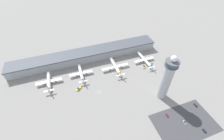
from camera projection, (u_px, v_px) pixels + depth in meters
The scene contains 14 objects.
ground_plane at pixel (99, 92), 185.13m from camera, with size 1000.00×1000.00×0.00m, color gray.
terminal_building at pixel (86, 55), 228.42m from camera, with size 221.10×25.00×14.35m.
control_tower at pixel (167, 79), 161.51m from camera, with size 14.15×14.15×60.31m.
parking_lot_surface at pixel (185, 123), 155.61m from camera, with size 64.00×40.00×0.01m, color #424247.
airplane_gate_alpha at pixel (49, 81), 192.30m from camera, with size 32.72×34.37×13.78m.
airplane_gate_bravo at pixel (81, 73), 203.53m from camera, with size 31.71×34.63×13.22m.
airplane_gate_charlie at pixel (116, 67), 212.84m from camera, with size 39.81×38.30×14.37m.
airplane_gate_delta at pixel (144, 60), 225.34m from camera, with size 31.80×40.16×12.52m.
service_truck_catering at pixel (144, 67), 218.18m from camera, with size 4.27×6.11×2.93m.
service_truck_fuel at pixel (79, 89), 187.96m from camera, with size 7.51×6.47×2.87m.
car_maroon_suv at pixel (204, 131), 148.84m from camera, with size 1.88×4.25×1.46m.
car_blue_compact at pixel (196, 105), 170.68m from camera, with size 1.81×4.70×1.48m.
car_yellow_taxi at pixel (185, 122), 155.31m from camera, with size 1.85×4.27×1.58m.
car_silver_sedan at pixel (167, 115), 161.26m from camera, with size 1.96×4.24×1.41m.
Camera 1 is at (-24.20, -115.22, 146.37)m, focal length 24.00 mm.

